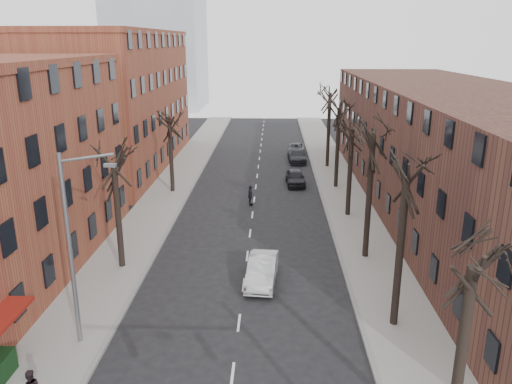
{
  "coord_description": "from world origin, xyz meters",
  "views": [
    {
      "loc": [
        1.6,
        -9.74,
        13.42
      ],
      "look_at": [
        0.53,
        21.19,
        4.0
      ],
      "focal_mm": 35.0,
      "sensor_mm": 36.0,
      "label": 1
    }
  ],
  "objects": [
    {
      "name": "sidewalk_left",
      "position": [
        -8.0,
        35.0,
        0.07
      ],
      "size": [
        4.0,
        90.0,
        0.15
      ],
      "primitive_type": "cube",
      "color": "gray",
      "rests_on": "ground"
    },
    {
      "name": "sidewalk_right",
      "position": [
        8.0,
        35.0,
        0.07
      ],
      "size": [
        4.0,
        90.0,
        0.15
      ],
      "primitive_type": "cube",
      "color": "gray",
      "rests_on": "ground"
    },
    {
      "name": "building_left_far",
      "position": [
        -16.0,
        44.0,
        7.0
      ],
      "size": [
        12.0,
        28.0,
        14.0
      ],
      "primitive_type": "cube",
      "color": "brown",
      "rests_on": "ground"
    },
    {
      "name": "building_right",
      "position": [
        16.0,
        30.0,
        5.0
      ],
      "size": [
        12.0,
        50.0,
        10.0
      ],
      "primitive_type": "cube",
      "color": "#4E2E24",
      "rests_on": "ground"
    },
    {
      "name": "tree_right_b",
      "position": [
        7.6,
        12.0,
        0.0
      ],
      "size": [
        5.2,
        5.2,
        10.8
      ],
      "primitive_type": null,
      "color": "black",
      "rests_on": "ground"
    },
    {
      "name": "tree_right_c",
      "position": [
        7.6,
        20.0,
        0.0
      ],
      "size": [
        5.2,
        5.2,
        11.6
      ],
      "primitive_type": null,
      "color": "black",
      "rests_on": "ground"
    },
    {
      "name": "tree_right_d",
      "position": [
        7.6,
        28.0,
        0.0
      ],
      "size": [
        5.2,
        5.2,
        10.0
      ],
      "primitive_type": null,
      "color": "black",
      "rests_on": "ground"
    },
    {
      "name": "tree_right_e",
      "position": [
        7.6,
        36.0,
        0.0
      ],
      "size": [
        5.2,
        5.2,
        10.8
      ],
      "primitive_type": null,
      "color": "black",
      "rests_on": "ground"
    },
    {
      "name": "tree_right_f",
      "position": [
        7.6,
        44.0,
        0.0
      ],
      "size": [
        5.2,
        5.2,
        11.6
      ],
      "primitive_type": null,
      "color": "black",
      "rests_on": "ground"
    },
    {
      "name": "tree_left_a",
      "position": [
        -7.6,
        18.0,
        0.0
      ],
      "size": [
        5.2,
        5.2,
        9.5
      ],
      "primitive_type": null,
      "color": "black",
      "rests_on": "ground"
    },
    {
      "name": "tree_left_b",
      "position": [
        -7.6,
        34.0,
        0.0
      ],
      "size": [
        5.2,
        5.2,
        9.5
      ],
      "primitive_type": null,
      "color": "black",
      "rests_on": "ground"
    },
    {
      "name": "streetlight",
      "position": [
        -7.03,
        10.0,
        5.01
      ],
      "size": [
        2.45,
        0.22,
        9.03
      ],
      "color": "slate",
      "rests_on": "ground"
    },
    {
      "name": "silver_sedan",
      "position": [
        1.04,
        16.43,
        0.75
      ],
      "size": [
        1.93,
        4.66,
        1.5
      ],
      "primitive_type": "imported",
      "rotation": [
        0.0,
        0.0,
        -0.08
      ],
      "color": "#B6BABE",
      "rests_on": "ground"
    },
    {
      "name": "parked_car_near",
      "position": [
        3.8,
        36.9,
        0.73
      ],
      "size": [
        1.96,
        4.38,
        1.46
      ],
      "primitive_type": "imported",
      "rotation": [
        0.0,
        0.0,
        0.05
      ],
      "color": "black",
      "rests_on": "ground"
    },
    {
      "name": "parked_car_mid",
      "position": [
        4.36,
        46.46,
        0.69
      ],
      "size": [
        2.14,
        4.83,
        1.38
      ],
      "primitive_type": "imported",
      "rotation": [
        0.0,
        0.0,
        0.04
      ],
      "color": "black",
      "rests_on": "ground"
    },
    {
      "name": "parked_car_far",
      "position": [
        4.51,
        51.11,
        0.59
      ],
      "size": [
        2.27,
        4.35,
        1.17
      ],
      "primitive_type": "imported",
      "rotation": [
        0.0,
        0.0,
        -0.08
      ],
      "color": "#505257",
      "rests_on": "ground"
    },
    {
      "name": "pedestrian_crossing",
      "position": [
        -0.26,
        30.42,
        0.88
      ],
      "size": [
        0.59,
        1.08,
        1.75
      ],
      "primitive_type": "imported",
      "rotation": [
        0.0,
        0.0,
        1.74
      ],
      "color": "black",
      "rests_on": "ground"
    }
  ]
}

